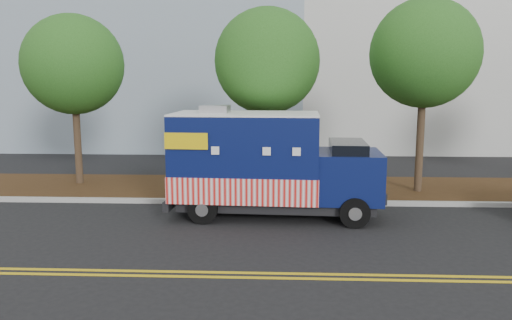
{
  "coord_description": "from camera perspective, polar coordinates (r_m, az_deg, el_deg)",
  "views": [
    {
      "loc": [
        0.71,
        -14.34,
        4.0
      ],
      "look_at": [
        0.04,
        0.6,
        1.58
      ],
      "focal_mm": 35.0,
      "sensor_mm": 36.0,
      "label": 1
    }
  ],
  "objects": [
    {
      "name": "ground",
      "position": [
        14.9,
        -0.27,
        -6.39
      ],
      "size": [
        120.0,
        120.0,
        0.0
      ],
      "primitive_type": "plane",
      "color": "black",
      "rests_on": "ground"
    },
    {
      "name": "food_truck",
      "position": [
        14.65,
        0.96,
        -0.74
      ],
      "size": [
        6.3,
        2.65,
        3.26
      ],
      "rotation": [
        0.0,
        0.0,
        -0.05
      ],
      "color": "black",
      "rests_on": "ground"
    },
    {
      "name": "tree_b",
      "position": [
        17.25,
        1.27,
        11.21
      ],
      "size": [
        3.59,
        3.59,
        6.42
      ],
      "color": "#38281C",
      "rests_on": "ground"
    },
    {
      "name": "sign_post",
      "position": [
        16.8,
        -7.18,
        -0.49
      ],
      "size": [
        0.06,
        0.06,
        2.4
      ],
      "primitive_type": "cube",
      "color": "#473828",
      "rests_on": "ground"
    },
    {
      "name": "curb",
      "position": [
        16.24,
        -0.03,
        -4.81
      ],
      "size": [
        120.0,
        0.18,
        0.15
      ],
      "primitive_type": "cube",
      "color": "#9E9E99",
      "rests_on": "ground"
    },
    {
      "name": "tree_c",
      "position": [
        18.0,
        18.71,
        11.43
      ],
      "size": [
        3.66,
        3.66,
        6.7
      ],
      "color": "#38281C",
      "rests_on": "ground"
    },
    {
      "name": "mulch_strip",
      "position": [
        18.28,
        0.27,
        -3.22
      ],
      "size": [
        120.0,
        4.0,
        0.15
      ],
      "primitive_type": "cube",
      "color": "black",
      "rests_on": "ground"
    },
    {
      "name": "centerline_near",
      "position": [
        10.69,
        -1.46,
        -12.76
      ],
      "size": [
        120.0,
        0.1,
        0.01
      ],
      "primitive_type": "cube",
      "color": "gold",
      "rests_on": "ground"
    },
    {
      "name": "tree_a",
      "position": [
        19.61,
        -20.16,
        10.17
      ],
      "size": [
        3.63,
        3.63,
        6.36
      ],
      "color": "#38281C",
      "rests_on": "ground"
    },
    {
      "name": "centerline_far",
      "position": [
        10.46,
        -1.56,
        -13.27
      ],
      "size": [
        120.0,
        0.1,
        0.01
      ],
      "primitive_type": "cube",
      "color": "gold",
      "rests_on": "ground"
    }
  ]
}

